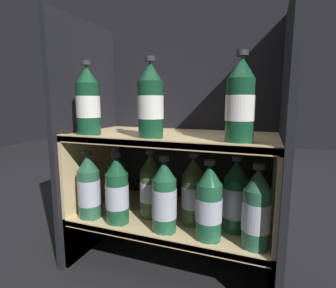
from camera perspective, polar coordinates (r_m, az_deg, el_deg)
name	(u,v)px	position (r m, az deg, el deg)	size (l,w,h in m)	color
fridge_back_wall	(189,137)	(1.10, 4.53, 1.54)	(0.73, 0.02, 0.89)	black
fridge_side_left	(89,139)	(1.09, -16.73, 1.10)	(0.02, 0.40, 0.89)	black
fridge_side_right	(284,150)	(0.87, 23.87, -1.24)	(0.02, 0.40, 0.89)	black
shelf_lower	(172,223)	(1.00, 0.92, -16.83)	(0.69, 0.36, 0.18)	#DBBC84
shelf_upper	(173,167)	(0.93, 1.02, -4.99)	(0.69, 0.36, 0.48)	#DBBC84
bottle_upper_front_0	(88,102)	(0.92, -17.02, 8.64)	(0.08, 0.08, 0.24)	#144228
bottle_upper_front_1	(151,103)	(0.80, -3.83, 9.00)	(0.08, 0.08, 0.24)	#144228
bottle_upper_front_2	(240,103)	(0.73, 15.47, 8.69)	(0.08, 0.08, 0.24)	#144228
bottle_lower_front_0	(89,188)	(0.98, -16.83, -9.21)	(0.08, 0.08, 0.24)	#285B42
bottle_lower_front_1	(117,192)	(0.91, -11.05, -10.22)	(0.08, 0.08, 0.24)	#194C2D
bottle_lower_front_2	(164,199)	(0.84, -0.83, -11.82)	(0.08, 0.08, 0.24)	#1E5638
bottle_lower_front_3	(209,204)	(0.80, 8.88, -12.88)	(0.08, 0.08, 0.24)	#1E5638
bottle_lower_front_4	(256,211)	(0.79, 18.68, -13.70)	(0.08, 0.08, 0.24)	#285B42
bottle_lower_back_0	(116,183)	(1.01, -11.23, -8.33)	(0.08, 0.08, 0.24)	#194C2D
bottle_lower_back_1	(151,187)	(0.95, -3.78, -9.32)	(0.08, 0.08, 0.24)	#384C28
bottle_lower_back_2	(193,192)	(0.90, 5.53, -10.43)	(0.08, 0.08, 0.24)	#384C28
bottle_lower_back_3	(235,198)	(0.87, 14.44, -11.28)	(0.08, 0.08, 0.24)	#194C2D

